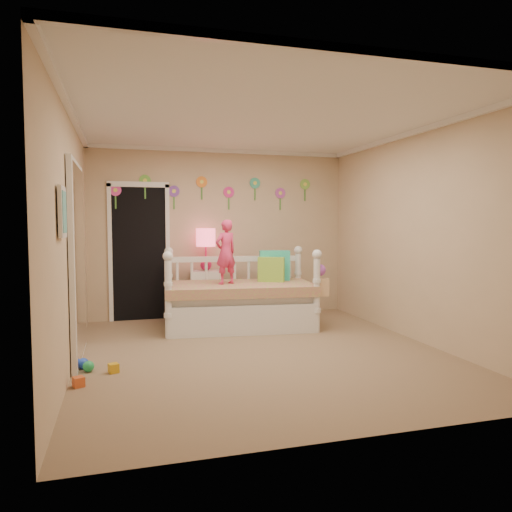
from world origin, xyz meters
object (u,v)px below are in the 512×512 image
object	(u,v)px
table_lamp	(206,243)
nightstand	(206,295)
child	(226,252)
daybed	(239,288)

from	to	relation	value
table_lamp	nightstand	bearing A→B (deg)	0.00
nightstand	child	bearing A→B (deg)	-74.97
daybed	nightstand	bearing A→B (deg)	121.63
daybed	child	world-z (taller)	child
child	daybed	bearing A→B (deg)	166.35
child	table_lamp	bearing A→B (deg)	-101.95
daybed	nightstand	xyz separation A→B (m)	(-0.34, 0.72, -0.19)
nightstand	table_lamp	xyz separation A→B (m)	(-0.00, 0.00, 0.79)
nightstand	table_lamp	bearing A→B (deg)	-175.90
table_lamp	child	bearing A→B (deg)	-79.07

